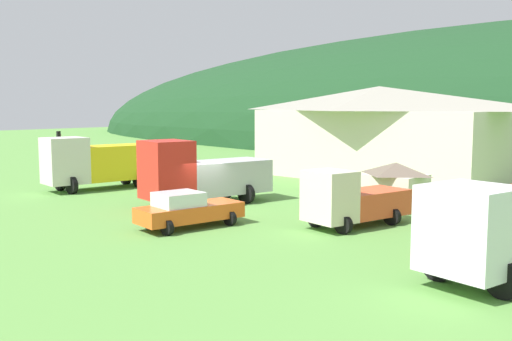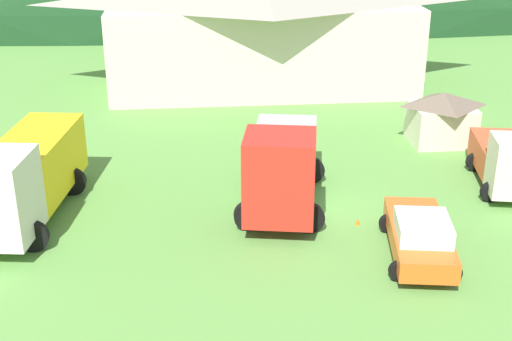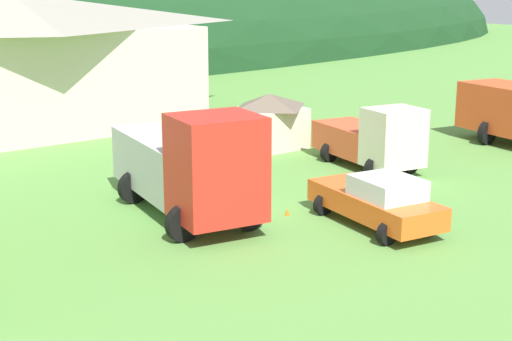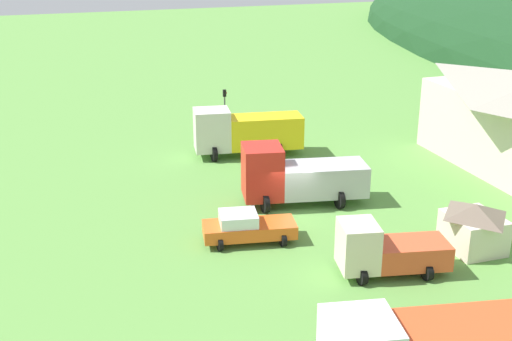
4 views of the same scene
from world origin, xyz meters
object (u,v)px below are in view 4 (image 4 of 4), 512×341
(light_truck_cream, at_px, (384,249))
(traffic_cone_near_pickup, at_px, (282,224))
(traffic_light_west, at_px, (225,107))
(service_pickup_orange, at_px, (247,227))
(play_shed_cream, at_px, (474,226))
(crane_truck_red, at_px, (295,176))
(flatbed_truck_yellow, at_px, (244,131))

(light_truck_cream, height_order, traffic_cone_near_pickup, light_truck_cream)
(light_truck_cream, bearing_deg, traffic_light_west, -76.76)
(light_truck_cream, height_order, traffic_light_west, traffic_light_west)
(service_pickup_orange, relative_size, traffic_cone_near_pickup, 10.48)
(play_shed_cream, distance_m, traffic_light_west, 24.18)
(play_shed_cream, height_order, traffic_light_west, traffic_light_west)
(play_shed_cream, height_order, traffic_cone_near_pickup, play_shed_cream)
(crane_truck_red, relative_size, light_truck_cream, 1.39)
(service_pickup_orange, xyz_separation_m, traffic_light_west, (-18.82, 4.17, 1.44))
(crane_truck_red, relative_size, service_pickup_orange, 1.51)
(flatbed_truck_yellow, bearing_deg, traffic_light_west, -82.78)
(crane_truck_red, distance_m, service_pickup_orange, 5.98)
(play_shed_cream, relative_size, traffic_light_west, 0.85)
(crane_truck_red, bearing_deg, light_truck_cream, 105.44)
(play_shed_cream, distance_m, light_truck_cream, 5.66)
(play_shed_cream, height_order, flatbed_truck_yellow, flatbed_truck_yellow)
(play_shed_cream, height_order, crane_truck_red, crane_truck_red)
(flatbed_truck_yellow, distance_m, light_truck_cream, 18.89)
(traffic_light_west, height_order, traffic_cone_near_pickup, traffic_light_west)
(flatbed_truck_yellow, distance_m, service_pickup_orange, 14.19)
(light_truck_cream, distance_m, traffic_light_west, 24.15)
(flatbed_truck_yellow, xyz_separation_m, crane_truck_red, (9.51, 0.22, -0.06))
(crane_truck_red, height_order, light_truck_cream, crane_truck_red)
(light_truck_cream, relative_size, traffic_light_west, 1.52)
(light_truck_cream, bearing_deg, traffic_cone_near_pickup, -58.22)
(play_shed_cream, relative_size, traffic_cone_near_pickup, 6.35)
(traffic_light_west, distance_m, traffic_cone_near_pickup, 17.57)
(crane_truck_red, bearing_deg, service_pickup_orange, 53.74)
(light_truck_cream, distance_m, service_pickup_orange, 7.37)
(play_shed_cream, height_order, service_pickup_orange, play_shed_cream)
(play_shed_cream, relative_size, flatbed_truck_yellow, 0.39)
(flatbed_truck_yellow, xyz_separation_m, traffic_cone_near_pickup, (12.09, -1.53, -1.81))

